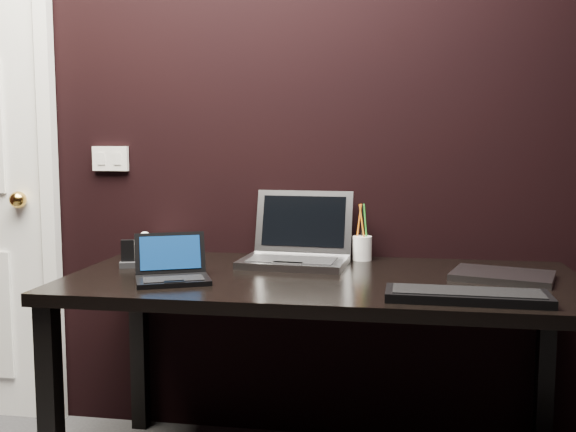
% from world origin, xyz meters
% --- Properties ---
extents(wall_back, '(4.00, 0.00, 4.00)m').
position_xyz_m(wall_back, '(0.00, 1.80, 1.30)').
color(wall_back, black).
rests_on(wall_back, ground).
extents(wall_switch, '(0.15, 0.02, 0.10)m').
position_xyz_m(wall_switch, '(-0.62, 1.79, 1.12)').
color(wall_switch, silver).
rests_on(wall_switch, wall_back).
extents(desk, '(1.70, 0.80, 0.74)m').
position_xyz_m(desk, '(0.30, 1.40, 0.66)').
color(desk, black).
rests_on(desk, ground).
extents(netbook, '(0.29, 0.28, 0.15)m').
position_xyz_m(netbook, '(-0.17, 1.24, 0.77)').
color(netbook, black).
rests_on(netbook, desk).
extents(silver_laptop, '(0.40, 0.36, 0.26)m').
position_xyz_m(silver_laptop, '(0.18, 1.61, 0.79)').
color(silver_laptop, gray).
rests_on(silver_laptop, desk).
extents(ext_keyboard, '(0.46, 0.17, 0.03)m').
position_xyz_m(ext_keyboard, '(0.74, 1.13, 0.75)').
color(ext_keyboard, black).
rests_on(ext_keyboard, desk).
extents(closed_laptop, '(0.36, 0.30, 0.02)m').
position_xyz_m(closed_laptop, '(0.88, 1.45, 0.75)').
color(closed_laptop, '#96969B').
rests_on(closed_laptop, desk).
extents(desk_phone, '(0.21, 0.21, 0.10)m').
position_xyz_m(desk_phone, '(-0.37, 1.68, 0.78)').
color(desk_phone, silver).
rests_on(desk_phone, desk).
extents(mobile_phone, '(0.07, 0.06, 0.10)m').
position_xyz_m(mobile_phone, '(-0.41, 1.44, 0.78)').
color(mobile_phone, black).
rests_on(mobile_phone, desk).
extents(pen_cup, '(0.10, 0.10, 0.21)m').
position_xyz_m(pen_cup, '(0.41, 1.72, 0.79)').
color(pen_cup, white).
rests_on(pen_cup, desk).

